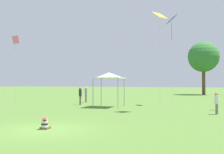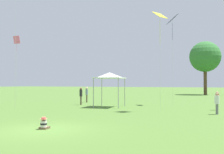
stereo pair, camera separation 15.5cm
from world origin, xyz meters
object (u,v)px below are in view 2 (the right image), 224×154
object	(u,v)px
kite_4	(17,41)
person_standing_3	(87,93)
person_standing_0	(81,94)
kite_2	(160,18)
seated_toddler	(44,124)
distant_tree_1	(205,57)
canopy_tent	(110,76)
person_standing_1	(217,102)
kite_0	(172,21)
person_standing_2	(217,99)

from	to	relation	value
kite_4	person_standing_3	bearing A→B (deg)	-114.14
person_standing_0	kite_2	size ratio (longest dim) A/B	0.23
seated_toddler	distant_tree_1	distance (m)	45.61
canopy_tent	distant_tree_1	bearing A→B (deg)	82.32
person_standing_3	person_standing_1	bearing A→B (deg)	149.18
person_standing_1	kite_4	size ratio (longest dim) A/B	0.20
person_standing_1	canopy_tent	distance (m)	9.93
canopy_tent	person_standing_1	bearing A→B (deg)	-10.50
kite_0	kite_4	distance (m)	18.13
person_standing_0	person_standing_1	world-z (taller)	person_standing_0
person_standing_0	distant_tree_1	bearing A→B (deg)	-103.03
person_standing_1	kite_0	world-z (taller)	kite_0
seated_toddler	canopy_tent	distance (m)	12.57
person_standing_0	kite_4	size ratio (longest dim) A/B	0.23
person_standing_0	person_standing_3	bearing A→B (deg)	-65.99
canopy_tent	kite_2	world-z (taller)	kite_2
canopy_tent	kite_4	bearing A→B (deg)	176.93
person_standing_2	kite_2	world-z (taller)	kite_2
person_standing_1	kite_4	world-z (taller)	kite_4
person_standing_1	kite_2	world-z (taller)	kite_2
canopy_tent	kite_4	xyz separation A→B (m)	(-12.79, 0.69, 4.28)
person_standing_2	kite_0	bearing A→B (deg)	19.73
kite_4	seated_toddler	bearing A→B (deg)	-178.67
person_standing_1	kite_0	size ratio (longest dim) A/B	0.16
kite_2	kite_4	xyz separation A→B (m)	(-18.08, 2.06, -0.31)
person_standing_3	kite_4	bearing A→B (deg)	16.38
person_standing_1	seated_toddler	bearing A→B (deg)	5.93
kite_2	distant_tree_1	xyz separation A→B (m)	(-0.84, 34.36, 0.00)
person_standing_0	person_standing_2	bearing A→B (deg)	-176.06
person_standing_0	canopy_tent	bearing A→B (deg)	168.04
canopy_tent	kite_0	size ratio (longest dim) A/B	0.34
person_standing_2	kite_4	size ratio (longest dim) A/B	0.20
person_standing_2	person_standing_3	bearing A→B (deg)	49.01
person_standing_0	person_standing_2	world-z (taller)	person_standing_0
seated_toddler	kite_2	bearing A→B (deg)	64.86
person_standing_0	seated_toddler	bearing A→B (deg)	117.81
seated_toddler	person_standing_1	distance (m)	12.39
seated_toddler	kite_2	distance (m)	13.16
canopy_tent	kite_4	size ratio (longest dim) A/B	0.41
person_standing_0	kite_0	size ratio (longest dim) A/B	0.19
person_standing_2	canopy_tent	xyz separation A→B (m)	(-9.30, -1.49, 2.02)
kite_4	distant_tree_1	size ratio (longest dim) A/B	0.74
seated_toddler	kite_4	size ratio (longest dim) A/B	0.07
person_standing_3	kite_2	world-z (taller)	kite_2
seated_toddler	distant_tree_1	xyz separation A→B (m)	(1.85, 44.98, 7.28)
person_standing_1	distant_tree_1	distance (m)	35.75
canopy_tent	kite_2	distance (m)	7.14
person_standing_3	kite_2	bearing A→B (deg)	143.20
person_standing_2	distant_tree_1	xyz separation A→B (m)	(-4.85, 31.50, 6.60)
seated_toddler	kite_0	size ratio (longest dim) A/B	0.06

